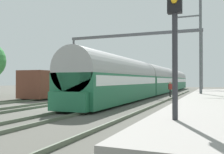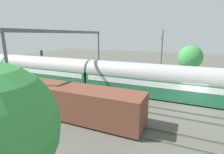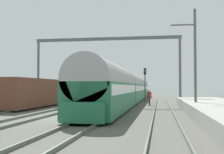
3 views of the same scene
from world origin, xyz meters
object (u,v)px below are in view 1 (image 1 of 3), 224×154
passenger_train (158,80)px  person_crossing (170,88)px  railway_signal_near (175,41)px  freight_car (65,84)px  catenary_gantry (131,48)px  railway_signal_far (174,73)px

passenger_train → person_crossing: size_ratio=28.44×
person_crossing → railway_signal_near: (3.81, -23.28, 1.89)m
freight_car → catenary_gantry: size_ratio=0.76×
passenger_train → freight_car: size_ratio=3.78×
passenger_train → railway_signal_far: (1.92, 2.63, 1.08)m
passenger_train → freight_car: 14.22m
railway_signal_far → catenary_gantry: catenary_gantry is taller
freight_car → person_crossing: bearing=20.9°
railway_signal_far → catenary_gantry: bearing=-114.8°
freight_car → passenger_train: bearing=53.1°
passenger_train → railway_signal_far: railway_signal_far is taller
person_crossing → railway_signal_far: 9.90m
freight_car → railway_signal_near: size_ratio=2.88×
freight_car → person_crossing: freight_car is taller
passenger_train → railway_signal_far: 3.43m
passenger_train → catenary_gantry: 7.60m
freight_car → catenary_gantry: (6.40, 5.25, 4.47)m
railway_signal_near → railway_signal_far: size_ratio=0.95×
passenger_train → railway_signal_near: bearing=-77.6°
person_crossing → railway_signal_far: (-0.95, 9.64, 2.02)m
freight_car → catenary_gantry: bearing=39.3°
passenger_train → catenary_gantry: size_ratio=2.86×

